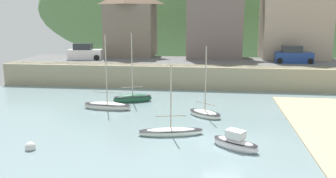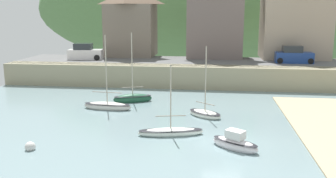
# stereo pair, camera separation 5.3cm
# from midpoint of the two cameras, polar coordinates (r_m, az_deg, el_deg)

# --- Properties ---
(quay_seawall) EXTENTS (48.00, 9.40, 2.40)m
(quay_seawall) POSITION_cam_midpoint_polar(r_m,az_deg,el_deg) (40.19, 7.99, 2.17)
(quay_seawall) COLOR gray
(quay_seawall) RESTS_ON ground
(hillside_backdrop) EXTENTS (80.00, 44.00, 24.83)m
(hillside_backdrop) POSITION_cam_midpoint_polar(r_m,az_deg,el_deg) (77.38, 9.73, 12.22)
(hillside_backdrop) COLOR #5D8B50
(hillside_backdrop) RESTS_ON ground
(waterfront_building_left) EXTENTS (6.37, 5.79, 8.58)m
(waterfront_building_left) POSITION_cam_midpoint_polar(r_m,az_deg,el_deg) (48.53, -5.83, 10.32)
(waterfront_building_left) COLOR #766A5C
(waterfront_building_left) RESTS_ON ground
(waterfront_building_centre) EXTENTS (7.07, 6.18, 10.16)m
(waterfront_building_centre) POSITION_cam_midpoint_polar(r_m,az_deg,el_deg) (47.31, 7.26, 11.19)
(waterfront_building_centre) COLOR #70615D
(waterfront_building_centre) RESTS_ON ground
(waterfront_building_right) EXTENTS (8.19, 5.95, 10.59)m
(waterfront_building_right) POSITION_cam_midpoint_polar(r_m,az_deg,el_deg) (48.32, 19.12, 10.91)
(waterfront_building_right) COLOR tan
(waterfront_building_right) RESTS_ON ground
(sailboat_far_left) EXTENTS (3.69, 2.23, 6.50)m
(sailboat_far_left) POSITION_cam_midpoint_polar(r_m,az_deg,el_deg) (33.68, -5.57, -1.44)
(sailboat_far_left) COLOR #1E4F35
(sailboat_far_left) RESTS_ON ground
(dinghy_open_wooden) EXTENTS (3.15, 2.87, 5.66)m
(dinghy_open_wooden) POSITION_cam_midpoint_polar(r_m,az_deg,el_deg) (29.05, 5.72, -3.81)
(dinghy_open_wooden) COLOR white
(dinghy_open_wooden) RESTS_ON ground
(motorboat_with_cabin) EXTENTS (4.52, 1.96, 4.91)m
(motorboat_with_cabin) POSITION_cam_midpoint_polar(r_m,az_deg,el_deg) (24.67, 0.38, -6.66)
(motorboat_with_cabin) COLOR white
(motorboat_with_cabin) RESTS_ON ground
(fishing_boat_green) EXTENTS (4.26, 1.44, 6.42)m
(fishing_boat_green) POSITION_cam_midpoint_polar(r_m,az_deg,el_deg) (31.44, -9.47, -2.60)
(fishing_boat_green) COLOR silver
(fishing_boat_green) RESTS_ON ground
(rowboat_small_beached) EXTENTS (3.11, 2.57, 1.34)m
(rowboat_small_beached) POSITION_cam_midpoint_polar(r_m,az_deg,el_deg) (22.65, 10.35, -8.31)
(rowboat_small_beached) COLOR white
(rowboat_small_beached) RESTS_ON ground
(parked_car_near_slipway) EXTENTS (4.26, 2.14, 1.95)m
(parked_car_near_slipway) POSITION_cam_midpoint_polar(r_m,az_deg,el_deg) (45.79, -12.85, 5.52)
(parked_car_near_slipway) COLOR silver
(parked_car_near_slipway) RESTS_ON ground
(parked_car_by_wall) EXTENTS (4.13, 1.82, 1.95)m
(parked_car_by_wall) POSITION_cam_midpoint_polar(r_m,az_deg,el_deg) (44.02, 18.88, 4.93)
(parked_car_by_wall) COLOR navy
(parked_car_by_wall) RESTS_ON ground
(mooring_buoy) EXTENTS (0.63, 0.63, 0.63)m
(mooring_buoy) POSITION_cam_midpoint_polar(r_m,az_deg,el_deg) (23.62, -20.69, -8.43)
(mooring_buoy) COLOR silver
(mooring_buoy) RESTS_ON ground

